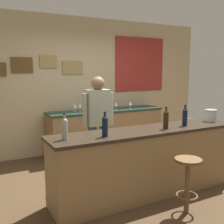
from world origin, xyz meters
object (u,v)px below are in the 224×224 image
at_px(wine_glass_a, 75,106).
at_px(bar_stool, 188,176).
at_px(wine_bottle_a, 65,128).
at_px(wine_glass_c, 97,105).
at_px(wine_glass_b, 80,106).
at_px(ice_bucket, 211,115).
at_px(wine_glass_d, 116,104).
at_px(wine_bottle_b, 105,126).
at_px(bartender, 98,120).
at_px(wine_bottle_d, 185,116).
at_px(wine_glass_e, 130,104).
at_px(wine_bottle_c, 166,119).

bearing_deg(wine_glass_a, bar_stool, -82.42).
xyz_separation_m(bar_stool, wine_glass_a, (-0.37, 2.80, 0.55)).
bearing_deg(wine_bottle_a, wine_glass_a, 66.80).
bearing_deg(wine_glass_c, wine_glass_b, 179.79).
relative_size(ice_bucket, wine_glass_d, 1.21).
distance_m(ice_bucket, wine_glass_a, 2.57).
distance_m(wine_glass_b, wine_glass_c, 0.37).
distance_m(wine_bottle_a, wine_bottle_b, 0.48).
height_order(bartender, ice_bucket, bartender).
xyz_separation_m(wine_bottle_b, wine_bottle_d, (1.31, 0.04, 0.00)).
xyz_separation_m(wine_bottle_a, wine_bottle_d, (1.78, -0.05, 0.00)).
bearing_deg(wine_glass_e, wine_bottle_d, -99.14).
relative_size(wine_glass_a, wine_glass_c, 1.00).
relative_size(bartender, wine_bottle_b, 5.29).
bearing_deg(wine_glass_b, ice_bucket, -56.47).
xyz_separation_m(wine_glass_d, wine_glass_e, (0.33, -0.03, 0.00)).
distance_m(bartender, wine_glass_e, 1.71).
relative_size(wine_bottle_a, wine_glass_e, 1.97).
height_order(bartender, wine_bottle_b, bartender).
bearing_deg(wine_glass_e, ice_bucket, -81.58).
bearing_deg(wine_bottle_a, wine_glass_b, 64.29).
height_order(bar_stool, wine_bottle_c, wine_bottle_c).
height_order(wine_bottle_b, wine_glass_a, wine_bottle_b).
relative_size(bar_stool, wine_glass_c, 4.39).
height_order(wine_bottle_b, wine_glass_b, wine_bottle_b).
distance_m(ice_bucket, wine_glass_d, 2.06).
bearing_deg(ice_bucket, bar_stool, -148.04).
distance_m(wine_bottle_c, wine_glass_a, 2.27).
xyz_separation_m(bartender, wine_bottle_b, (-0.35, -0.93, 0.12)).
height_order(bar_stool, wine_glass_a, wine_glass_a).
xyz_separation_m(wine_bottle_b, wine_glass_c, (0.91, 2.20, -0.05)).
bearing_deg(wine_glass_b, wine_bottle_d, -70.39).
distance_m(bar_stool, ice_bucket, 1.42).
distance_m(wine_glass_b, wine_glass_d, 0.77).
bearing_deg(wine_bottle_c, wine_bottle_d, 4.68).
relative_size(bartender, ice_bucket, 8.61).
height_order(ice_bucket, wine_glass_e, ice_bucket).
xyz_separation_m(wine_bottle_c, ice_bucket, (0.98, 0.11, -0.04)).
xyz_separation_m(wine_bottle_a, ice_bucket, (2.39, 0.02, -0.04)).
distance_m(bartender, wine_bottle_c, 1.10).
distance_m(wine_glass_a, wine_glass_d, 0.87).
distance_m(wine_bottle_c, ice_bucket, 0.99).
height_order(bartender, wine_glass_b, bartender).
bearing_deg(wine_bottle_b, wine_glass_d, 57.96).
height_order(wine_glass_a, wine_glass_e, same).
bearing_deg(wine_bottle_c, wine_glass_c, 90.79).
height_order(bar_stool, wine_glass_b, wine_glass_b).
bearing_deg(wine_glass_b, wine_glass_d, -8.84).
distance_m(ice_bucket, wine_glass_e, 1.95).
relative_size(wine_glass_a, wine_glass_b, 1.00).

